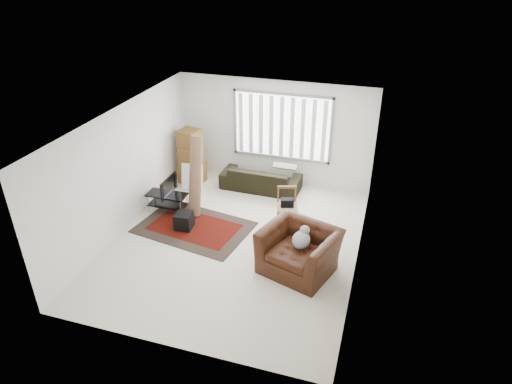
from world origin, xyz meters
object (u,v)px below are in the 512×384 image
Objects in this scene: tv_stand at (167,199)px; side_chair at (287,205)px; moving_boxes at (191,158)px; sofa at (261,175)px; armchair at (299,248)px.

side_chair is (2.78, 0.32, 0.13)m from tv_stand.
moving_boxes is 0.71× the size of sofa.
side_chair is 1.67m from armchair.
tv_stand is 0.57× the size of armchair.
tv_stand is at bearing -87.06° from moving_boxes.
sofa is 1.75m from side_chair.
tv_stand is at bearing 178.15° from armchair.
side_chair is at bearing -23.73° from moving_boxes.
moving_boxes is 4.48m from armchair.
armchair reaches higher than tv_stand.
moving_boxes is at bearing 139.05° from side_chair.
moving_boxes is 3.14m from side_chair.
moving_boxes is 1.69× the size of side_chair.
sofa is (1.76, 1.73, 0.05)m from tv_stand.
armchair reaches higher than side_chair.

